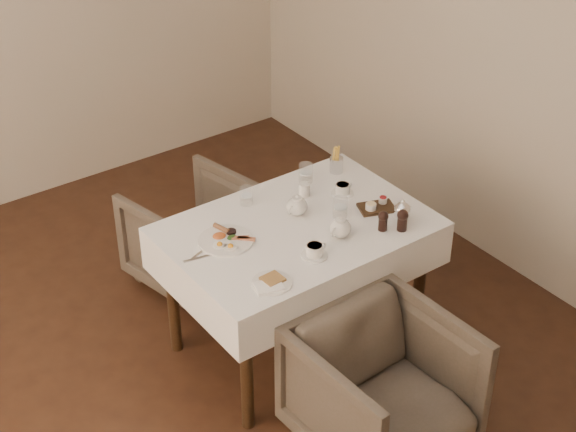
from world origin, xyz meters
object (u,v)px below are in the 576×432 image
at_px(table, 297,245).
at_px(breakfast_plate, 226,239).
at_px(armchair_near, 383,388).
at_px(teapot_centre, 297,205).
at_px(armchair_far, 196,235).

relative_size(table, breakfast_plate, 4.81).
distance_m(armchair_near, teapot_centre, 1.00).
height_order(armchair_far, breakfast_plate, breakfast_plate).
height_order(armchair_near, teapot_centre, teapot_centre).
xyz_separation_m(table, armchair_far, (-0.12, 0.81, -0.33)).
xyz_separation_m(table, armchair_near, (-0.09, -0.78, -0.31)).
height_order(table, armchair_near, table).
bearing_deg(teapot_centre, breakfast_plate, 156.90).
bearing_deg(teapot_centre, armchair_near, -121.00).
bearing_deg(breakfast_plate, teapot_centre, 8.83).
xyz_separation_m(breakfast_plate, teapot_centre, (0.41, -0.01, 0.05)).
xyz_separation_m(table, teapot_centre, (0.06, 0.08, 0.17)).
relative_size(table, armchair_near, 1.79).
xyz_separation_m(armchair_far, breakfast_plate, (-0.24, -0.71, 0.46)).
xyz_separation_m(armchair_near, armchair_far, (-0.02, 1.59, -0.02)).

